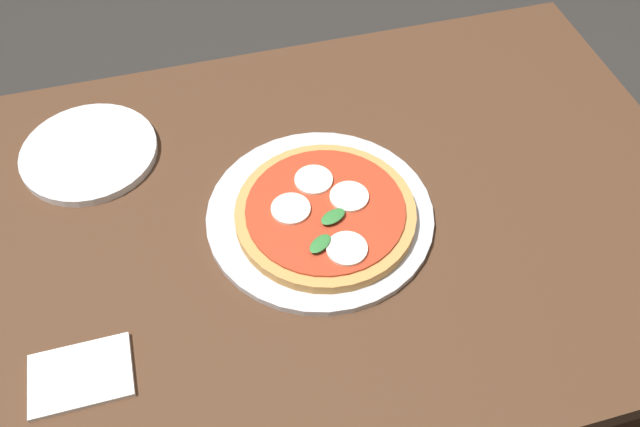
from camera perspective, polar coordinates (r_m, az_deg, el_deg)
name	(u,v)px	position (r m, az deg, el deg)	size (l,w,h in m)	color
ground_plane	(333,399)	(1.67, 1.17, -15.70)	(6.00, 6.00, 0.00)	#2D2B28
dining_table	(339,252)	(1.12, 1.68, -3.34)	(1.15, 0.82, 0.74)	#4C301E
serving_tray	(320,215)	(1.01, 0.00, -0.14)	(0.35, 0.35, 0.01)	silver
pizza	(325,213)	(0.99, 0.46, 0.06)	(0.27, 0.27, 0.03)	tan
plate_white	(89,153)	(1.15, -19.28, 4.99)	(0.22, 0.22, 0.01)	white
napkin	(81,376)	(0.92, -19.93, -13.00)	(0.13, 0.09, 0.01)	white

